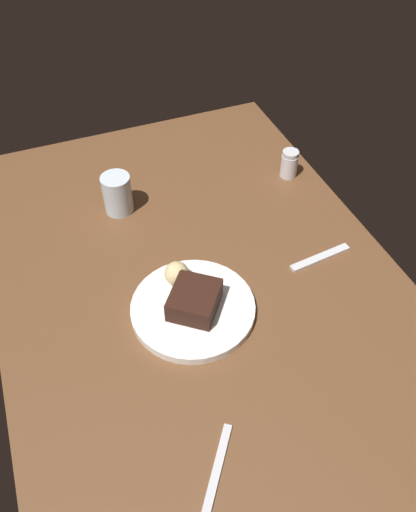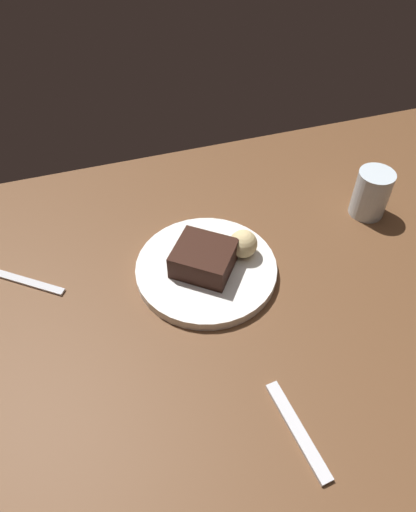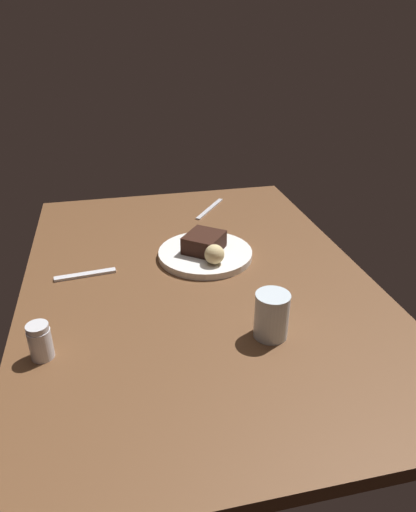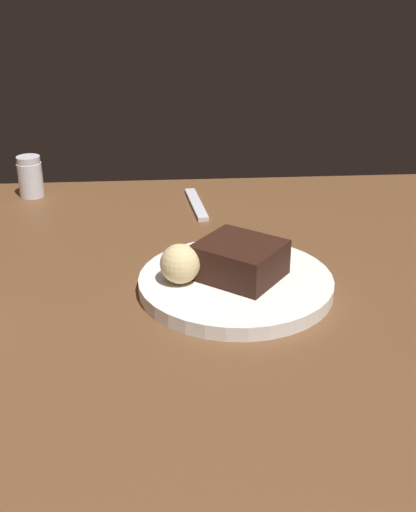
{
  "view_description": "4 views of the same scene",
  "coord_description": "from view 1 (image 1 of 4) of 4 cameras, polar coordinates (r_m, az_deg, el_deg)",
  "views": [
    {
      "loc": [
        68.84,
        -24.41,
        85.51
      ],
      "look_at": [
        0.79,
        2.48,
        8.01
      ],
      "focal_mm": 35.73,
      "sensor_mm": 36.0,
      "label": 1
    },
    {
      "loc": [
        25.82,
        48.17,
        66.54
      ],
      "look_at": [
        8.84,
        -5.52,
        5.83
      ],
      "focal_mm": 32.8,
      "sensor_mm": 36.0,
      "label": 2
    },
    {
      "loc": [
        -95.97,
        18.4,
        60.79
      ],
      "look_at": [
        5.24,
        -4.04,
        5.57
      ],
      "focal_mm": 32.0,
      "sensor_mm": 36.0,
      "label": 3
    },
    {
      "loc": [
        0.67,
        -75.83,
        41.44
      ],
      "look_at": [
        6.06,
        -3.43,
        7.56
      ],
      "focal_mm": 44.18,
      "sensor_mm": 36.0,
      "label": 4
    }
  ],
  "objects": [
    {
      "name": "dining_table",
      "position": [
        1.11,
        -1.34,
        -2.37
      ],
      "size": [
        120.0,
        84.0,
        3.0
      ],
      "primitive_type": "cube",
      "color": "brown",
      "rests_on": "ground"
    },
    {
      "name": "dessert_plate",
      "position": [
        1.03,
        -1.7,
        -5.88
      ],
      "size": [
        25.05,
        25.05,
        1.85
      ],
      "primitive_type": "cylinder",
      "color": "white",
      "rests_on": "dining_table"
    },
    {
      "name": "chocolate_cake_slice",
      "position": [
        1.0,
        -1.53,
        -4.93
      ],
      "size": [
        13.3,
        13.14,
        4.64
      ],
      "primitive_type": "cube",
      "rotation": [
        0.0,
        0.0,
        2.48
      ],
      "color": "black",
      "rests_on": "dessert_plate"
    },
    {
      "name": "bread_roll",
      "position": [
        1.04,
        -3.53,
        -1.95
      ],
      "size": [
        5.06,
        5.06,
        5.06
      ],
      "primitive_type": "sphere",
      "color": "#DBC184",
      "rests_on": "dessert_plate"
    },
    {
      "name": "salt_shaker",
      "position": [
        1.35,
        9.08,
        10.16
      ],
      "size": [
        4.37,
        4.37,
        7.39
      ],
      "color": "silver",
      "rests_on": "dining_table"
    },
    {
      "name": "water_glass",
      "position": [
        1.24,
        -10.11,
        6.87
      ],
      "size": [
        6.96,
        6.96,
        9.7
      ],
      "primitive_type": "cylinder",
      "color": "silver",
      "rests_on": "dining_table"
    },
    {
      "name": "dessert_spoon",
      "position": [
        1.15,
        12.45,
        -0.17
      ],
      "size": [
        3.37,
        15.11,
        0.7
      ],
      "primitive_type": "cube",
      "rotation": [
        0.0,
        0.0,
        4.82
      ],
      "color": "silver",
      "rests_on": "dining_table"
    },
    {
      "name": "butter_knife",
      "position": [
        0.87,
        0.69,
        -23.86
      ],
      "size": [
        16.08,
        12.47,
        0.5
      ],
      "primitive_type": "cube",
      "rotation": [
        0.0,
        0.0,
        5.64
      ],
      "color": "silver",
      "rests_on": "dining_table"
    }
  ]
}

